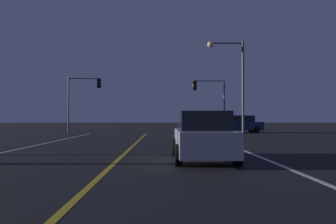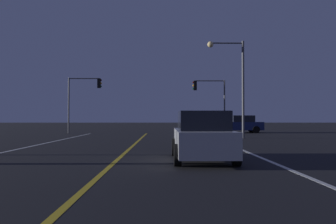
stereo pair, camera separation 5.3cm
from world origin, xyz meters
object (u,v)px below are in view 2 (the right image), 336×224
(traffic_light_near_right, at_px, (209,94))
(traffic_light_near_left, at_px, (85,92))
(car_lead_same_lane, at_px, (202,137))
(street_lamp_right_far, at_px, (234,75))
(car_crossing_side, at_px, (241,124))

(traffic_light_near_right, distance_m, traffic_light_near_left, 11.79)
(car_lead_same_lane, relative_size, traffic_light_near_right, 0.85)
(traffic_light_near_right, xyz_separation_m, street_lamp_right_far, (0.77, -7.57, 0.80))
(street_lamp_right_far, bearing_deg, traffic_light_near_right, -84.22)
(car_crossing_side, height_order, street_lamp_right_far, street_lamp_right_far)
(car_lead_same_lane, bearing_deg, traffic_light_near_left, 24.08)
(car_crossing_side, distance_m, car_lead_same_lane, 21.80)
(car_crossing_side, relative_size, car_lead_same_lane, 1.00)
(traffic_light_near_left, relative_size, street_lamp_right_far, 0.75)
(traffic_light_near_right, relative_size, street_lamp_right_far, 0.72)
(car_crossing_side, bearing_deg, car_lead_same_lane, 73.38)
(traffic_light_near_right, relative_size, traffic_light_near_left, 0.96)
(car_crossing_side, bearing_deg, traffic_light_near_left, 4.17)
(car_lead_same_lane, height_order, traffic_light_near_left, traffic_light_near_left)
(car_lead_same_lane, xyz_separation_m, traffic_light_near_right, (2.95, 19.79, 2.95))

